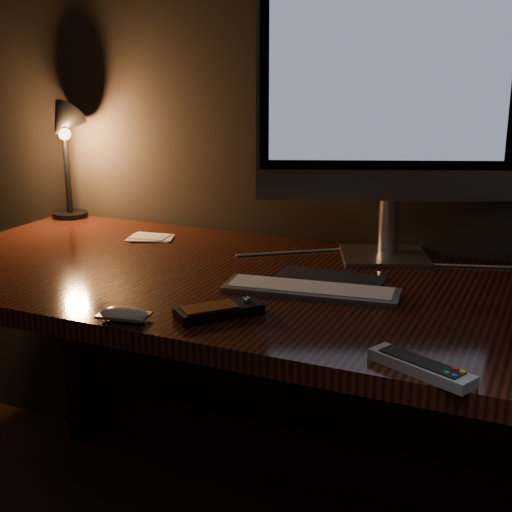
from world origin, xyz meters
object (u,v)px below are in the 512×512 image
at_px(desk, 255,321).
at_px(desk_lamp, 64,140).
at_px(monitor, 391,95).
at_px(media_remote, 219,310).
at_px(keyboard, 311,289).
at_px(mouse, 124,316).
at_px(tv_remote, 421,367).

distance_m(desk, desk_lamp, 0.84).
height_order(monitor, media_remote, monitor).
height_order(monitor, keyboard, monitor).
height_order(monitor, mouse, monitor).
relative_size(monitor, keyboard, 1.79).
height_order(mouse, tv_remote, tv_remote).
relative_size(media_remote, desk_lamp, 0.46).
relative_size(monitor, mouse, 6.85).
bearing_deg(monitor, media_remote, -131.67).
xyz_separation_m(desk, desk_lamp, (-0.72, 0.23, 0.37)).
bearing_deg(monitor, keyboard, -124.95).
relative_size(keyboard, media_remote, 2.22).
relative_size(monitor, media_remote, 3.98).
bearing_deg(desk, media_remote, -78.27).
distance_m(desk, mouse, 0.44).
bearing_deg(mouse, tv_remote, -9.95).
relative_size(desk, media_remote, 9.69).
distance_m(monitor, desk_lamp, 0.98).
bearing_deg(tv_remote, monitor, 134.01).
bearing_deg(mouse, desk_lamp, 124.62).
distance_m(desk, keyboard, 0.25).
bearing_deg(tv_remote, mouse, -155.46).
relative_size(mouse, desk_lamp, 0.27).
distance_m(monitor, tv_remote, 0.76).
xyz_separation_m(media_remote, tv_remote, (0.40, -0.09, -0.00)).
height_order(desk, media_remote, media_remote).
bearing_deg(monitor, desk_lamp, 156.42).
xyz_separation_m(mouse, media_remote, (0.15, 0.09, 0.00)).
xyz_separation_m(desk, monitor, (0.25, 0.21, 0.52)).
bearing_deg(desk_lamp, tv_remote, -41.95).
bearing_deg(keyboard, desk_lamp, 151.05).
height_order(keyboard, desk_lamp, desk_lamp).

